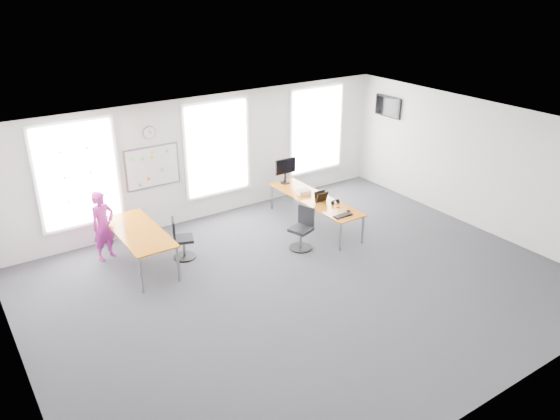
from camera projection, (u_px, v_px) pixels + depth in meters
floor at (303, 285)px, 10.65m from camera, size 10.00×10.00×0.00m
ceiling at (306, 137)px, 9.43m from camera, size 10.00×10.00×0.00m
wall_back at (206, 158)px, 13.08m from camera, size 10.00×0.00×10.00m
wall_front at (488, 322)px, 7.01m from camera, size 10.00×0.00×10.00m
wall_left at (11, 299)px, 7.49m from camera, size 0.00×10.00×10.00m
wall_right at (479, 165)px, 12.59m from camera, size 0.00×10.00×10.00m
window_left at (77, 175)px, 11.44m from camera, size 1.60×0.06×2.20m
window_mid at (217, 148)px, 13.13m from camera, size 1.60×0.06×2.20m
window_right at (316, 130)px, 14.66m from camera, size 1.60×0.06×2.20m
desk_right at (315, 200)px, 12.90m from camera, size 0.76×2.85×0.69m
desk_left at (139, 234)px, 11.09m from camera, size 0.87×2.16×0.79m
chair_right at (302, 230)px, 11.93m from camera, size 0.54×0.54×0.95m
chair_left at (181, 241)px, 11.51m from camera, size 0.52×0.52×0.91m
person at (103, 226)px, 11.36m from camera, size 0.64×0.54×1.51m
whiteboard at (153, 167)px, 12.34m from camera, size 1.20×0.03×0.90m
wall_clock at (149, 133)px, 12.02m from camera, size 0.30×0.04×0.30m
tv at (388, 107)px, 14.52m from camera, size 0.06×0.90×0.55m
keyboard at (343, 216)px, 11.95m from camera, size 0.45×0.17×0.02m
mouse at (349, 211)px, 12.16m from camera, size 0.09×0.13×0.05m
lens_cap at (338, 208)px, 12.37m from camera, size 0.08×0.08×0.01m
headphones at (335, 202)px, 12.54m from camera, size 0.19×0.10×0.11m
laptop_sleeve at (321, 197)px, 12.64m from camera, size 0.32×0.18×0.26m
paper_stack at (304, 192)px, 13.10m from camera, size 0.34×0.28×0.10m
monitor at (285, 169)px, 13.64m from camera, size 0.58×0.24×0.65m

